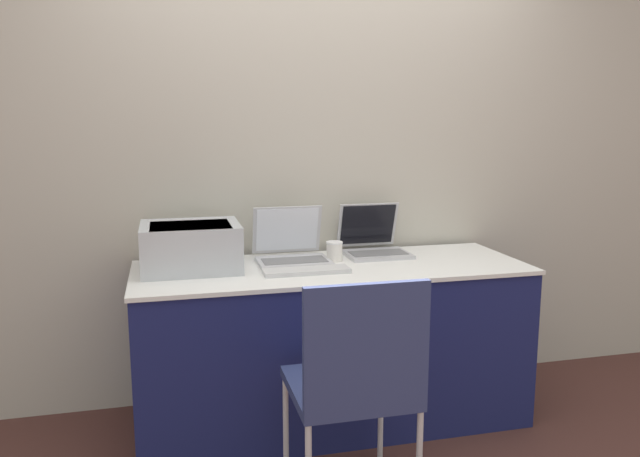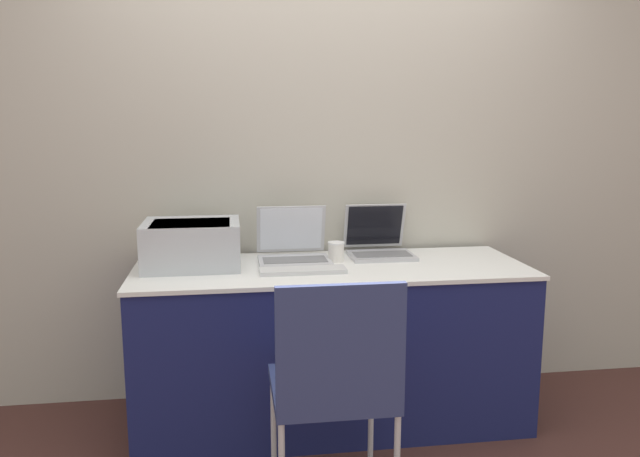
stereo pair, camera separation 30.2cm
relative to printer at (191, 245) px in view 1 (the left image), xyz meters
name	(u,v)px [view 1 (the left image)]	position (x,y,z in m)	size (l,w,h in m)	color
ground_plane	(350,451)	(0.67, -0.42, -0.91)	(14.00, 14.00, 0.00)	#472823
wall_back	(312,157)	(0.67, 0.32, 0.39)	(8.00, 0.05, 2.60)	#B7B2A3
table	(332,343)	(0.67, -0.08, -0.52)	(1.90, 0.69, 0.80)	#191E51
printer	(191,245)	(0.00, 0.00, 0.00)	(0.46, 0.38, 0.22)	#B2B7BC
laptop_left	(291,250)	(0.50, 0.07, -0.06)	(0.36, 0.34, 0.27)	#B7B7BC
laptop_right	(374,243)	(0.95, 0.13, -0.06)	(0.33, 0.34, 0.26)	#B7B7BC
external_keyboard	(306,271)	(0.51, -0.20, -0.11)	(0.40, 0.12, 0.02)	silver
coffee_cup	(334,251)	(0.71, 0.01, -0.07)	(0.08, 0.08, 0.10)	white
chair	(356,376)	(0.56, -0.83, -0.37)	(0.46, 0.46, 0.94)	navy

